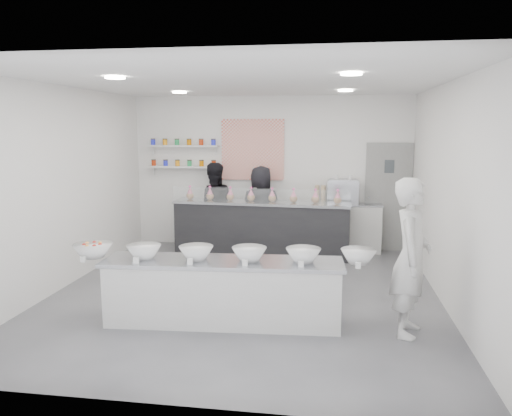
{
  "coord_description": "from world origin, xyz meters",
  "views": [
    {
      "loc": [
        1.2,
        -6.85,
        2.39
      ],
      "look_at": [
        0.11,
        0.4,
        1.2
      ],
      "focal_mm": 35.0,
      "sensor_mm": 36.0,
      "label": 1
    }
  ],
  "objects_px": {
    "prep_counter": "(223,292)",
    "woman_prep": "(411,257)",
    "staff_left": "(213,206)",
    "espresso_machine": "(343,192)",
    "staff_right": "(261,209)",
    "back_bar": "(261,228)",
    "espresso_ledge": "(348,228)"
  },
  "relations": [
    {
      "from": "prep_counter",
      "to": "woman_prep",
      "type": "distance_m",
      "value": 2.27
    },
    {
      "from": "staff_left",
      "to": "espresso_machine",
      "type": "bearing_deg",
      "value": 166.11
    },
    {
      "from": "espresso_machine",
      "to": "staff_right",
      "type": "height_order",
      "value": "staff_right"
    },
    {
      "from": "prep_counter",
      "to": "back_bar",
      "type": "relative_size",
      "value": 0.88
    },
    {
      "from": "back_bar",
      "to": "staff_left",
      "type": "distance_m",
      "value": 1.12
    },
    {
      "from": "espresso_ledge",
      "to": "staff_right",
      "type": "xyz_separation_m",
      "value": [
        -1.67,
        -0.23,
        0.36
      ]
    },
    {
      "from": "woman_prep",
      "to": "staff_right",
      "type": "distance_m",
      "value": 4.29
    },
    {
      "from": "espresso_machine",
      "to": "staff_left",
      "type": "xyz_separation_m",
      "value": [
        -2.51,
        -0.18,
        -0.31
      ]
    },
    {
      "from": "staff_left",
      "to": "staff_right",
      "type": "height_order",
      "value": "staff_left"
    },
    {
      "from": "back_bar",
      "to": "staff_right",
      "type": "relative_size",
      "value": 1.98
    },
    {
      "from": "back_bar",
      "to": "staff_right",
      "type": "distance_m",
      "value": 0.45
    },
    {
      "from": "espresso_ledge",
      "to": "staff_left",
      "type": "distance_m",
      "value": 2.66
    },
    {
      "from": "back_bar",
      "to": "espresso_ledge",
      "type": "height_order",
      "value": "back_bar"
    },
    {
      "from": "staff_left",
      "to": "staff_right",
      "type": "distance_m",
      "value": 0.96
    },
    {
      "from": "espresso_machine",
      "to": "staff_left",
      "type": "height_order",
      "value": "staff_left"
    },
    {
      "from": "woman_prep",
      "to": "staff_left",
      "type": "xyz_separation_m",
      "value": [
        -3.21,
        3.69,
        -0.06
      ]
    },
    {
      "from": "back_bar",
      "to": "espresso_machine",
      "type": "xyz_separation_m",
      "value": [
        1.5,
        0.53,
        0.65
      ]
    },
    {
      "from": "back_bar",
      "to": "woman_prep",
      "type": "distance_m",
      "value": 4.02
    },
    {
      "from": "espresso_machine",
      "to": "woman_prep",
      "type": "bearing_deg",
      "value": -79.77
    },
    {
      "from": "prep_counter",
      "to": "staff_right",
      "type": "xyz_separation_m",
      "value": [
        -0.05,
        3.66,
        0.44
      ]
    },
    {
      "from": "espresso_machine",
      "to": "prep_counter",
      "type": "bearing_deg",
      "value": -111.21
    },
    {
      "from": "espresso_machine",
      "to": "espresso_ledge",
      "type": "bearing_deg",
      "value": 0.0
    },
    {
      "from": "espresso_ledge",
      "to": "staff_right",
      "type": "relative_size",
      "value": 0.76
    },
    {
      "from": "back_bar",
      "to": "espresso_ledge",
      "type": "distance_m",
      "value": 1.71
    },
    {
      "from": "woman_prep",
      "to": "staff_left",
      "type": "relative_size",
      "value": 1.07
    },
    {
      "from": "prep_counter",
      "to": "staff_left",
      "type": "xyz_separation_m",
      "value": [
        -1.0,
        3.71,
        0.46
      ]
    },
    {
      "from": "prep_counter",
      "to": "espresso_ledge",
      "type": "relative_size",
      "value": 2.31
    },
    {
      "from": "espresso_machine",
      "to": "woman_prep",
      "type": "height_order",
      "value": "woman_prep"
    },
    {
      "from": "back_bar",
      "to": "woman_prep",
      "type": "bearing_deg",
      "value": -53.29
    },
    {
      "from": "back_bar",
      "to": "espresso_machine",
      "type": "bearing_deg",
      "value": 22.84
    },
    {
      "from": "prep_counter",
      "to": "espresso_ledge",
      "type": "distance_m",
      "value": 4.21
    },
    {
      "from": "prep_counter",
      "to": "espresso_machine",
      "type": "relative_size",
      "value": 4.97
    }
  ]
}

